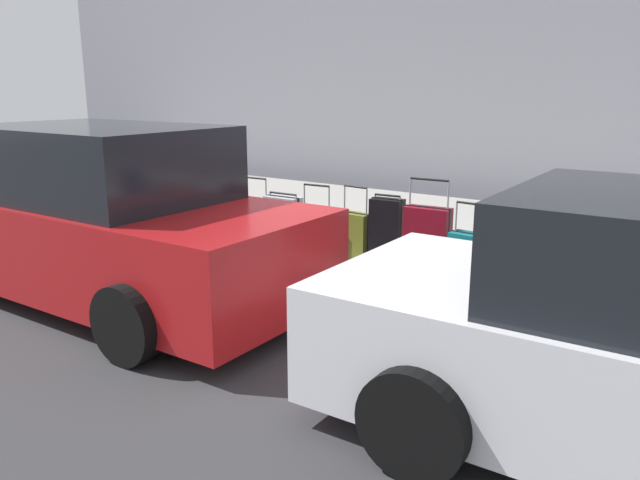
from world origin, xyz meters
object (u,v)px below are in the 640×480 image
Objects in this scene: suitcase_black_5 at (387,232)px; fire_hydrant at (205,204)px; suitcase_red_9 at (255,221)px; parked_car_red_1 at (102,220)px; suitcase_maroon_4 at (427,240)px; suitcase_olive_6 at (355,236)px; suitcase_navy_7 at (317,232)px; suitcase_silver_8 at (283,223)px; suitcase_red_2 at (524,262)px; bollard_post at (163,201)px; suitcase_navy_0 at (632,270)px; suitcase_teal_3 at (472,258)px; suitcase_silver_1 at (578,269)px.

suitcase_black_5 is 2.78m from fire_hydrant.
parked_car_red_1 is (0.09, 2.19, 0.39)m from suitcase_red_9.
suitcase_olive_6 is at bearing -2.25° from suitcase_maroon_4.
suitcase_navy_7 is 0.49m from suitcase_silver_8.
suitcase_black_5 is at bearing -176.01° from suitcase_silver_8.
suitcase_red_2 reaches higher than bollard_post.
suitcase_olive_6 is at bearing -175.81° from bollard_post.
bollard_post is at bearing 2.33° from suitcase_silver_8.
suitcase_navy_0 is 2.00m from suitcase_maroon_4.
suitcase_maroon_4 is at bearing -179.54° from suitcase_black_5.
suitcase_black_5 is 2.99m from parked_car_red_1.
suitcase_teal_3 is at bearing 0.59° from suitcase_navy_0.
parked_car_red_1 reaches higher than suitcase_olive_6.
suitcase_navy_0 reaches higher than suitcase_red_2.
suitcase_red_9 is (3.93, 0.02, -0.03)m from suitcase_silver_1.
suitcase_olive_6 reaches higher than suitcase_teal_3.
suitcase_silver_1 is 5.48m from bollard_post.
suitcase_silver_8 is (2.92, 0.06, 0.02)m from suitcase_red_2.
suitcase_silver_1 is at bearing -176.68° from suitcase_teal_3.
suitcase_red_9 is (4.38, -0.02, -0.11)m from suitcase_navy_0.
suitcase_red_9 is at bearing -7.13° from suitcase_silver_8.
suitcase_silver_8 is at bearing 1.11° from suitcase_navy_7.
suitcase_red_2 is 1.98m from suitcase_olive_6.
suitcase_maroon_4 is at bearing -2.38° from suitcase_red_2.
suitcase_red_2 is 2.43m from suitcase_navy_7.
bollard_post is (3.01, 0.22, 0.12)m from suitcase_olive_6.
suitcase_olive_6 is at bearing -1.90° from suitcase_navy_0.
suitcase_navy_0 is 1.16× the size of suitcase_olive_6.
suitcase_silver_1 is 1.22× the size of suitcase_silver_8.
suitcase_red_9 reaches higher than suitcase_black_5.
parked_car_red_1 is (1.55, 2.26, 0.39)m from suitcase_olive_6.
suitcase_olive_6 is at bearing -5.29° from suitcase_black_5.
suitcase_olive_6 is 2.34m from fire_hydrant.
suitcase_olive_6 is 1.02× the size of suitcase_red_9.
suitcase_olive_6 is 3.02m from bollard_post.
suitcase_silver_8 is (1.38, 0.10, -0.05)m from suitcase_black_5.
suitcase_red_9 is 1.12× the size of fire_hydrant.
parked_car_red_1 is (0.60, 2.12, 0.34)m from suitcase_silver_8.
suitcase_teal_3 is 1.03m from suitcase_black_5.
suitcase_teal_3 reaches higher than suitcase_silver_8.
bollard_post is (5.48, 0.17, 0.09)m from suitcase_silver_1.
suitcase_silver_8 is 0.84× the size of suitcase_red_9.
suitcase_navy_0 is at bearing -179.41° from suitcase_silver_8.
suitcase_red_2 is 1.17× the size of bollard_post.
suitcase_red_2 is 0.90× the size of suitcase_maroon_4.
suitcase_navy_7 is 1.89m from fire_hydrant.
fire_hydrant is at bearing 0.20° from suitcase_silver_1.
suitcase_maroon_4 is 2.39m from suitcase_red_9.
fire_hydrant is (3.26, 0.03, 0.04)m from suitcase_maroon_4.
suitcase_silver_1 is at bearing -151.21° from parked_car_red_1.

